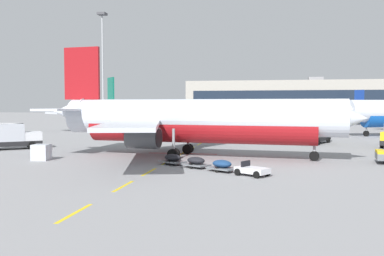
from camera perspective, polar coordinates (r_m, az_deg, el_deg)
The scene contains 11 objects.
ground at distance 66.53m, azimuth 21.00°, elevation -1.87°, with size 400.00×400.00×0.00m, color gray.
apron_paint_markings at distance 63.53m, azimuth 1.54°, elevation -1.88°, with size 8.00×95.29×0.01m.
airliner_foreground at distance 45.35m, azimuth 0.24°, elevation 1.07°, with size 34.82×34.48×12.20m.
airliner_mid_left at distance 131.88m, azimuth 18.49°, elevation 1.94°, with size 23.92×25.47×9.54m.
airliner_far_center at distance 94.50m, azimuth -8.40°, elevation 2.17°, with size 28.80×31.20×12.29m.
fuel_service_truck at distance 63.45m, azimuth 16.31°, elevation -0.53°, with size 5.14×7.36×3.14m.
ground_power_truck at distance 57.64m, azimuth -23.33°, elevation -1.03°, with size 6.97×6.24×3.14m.
baggage_train at distance 36.68m, azimuth 2.28°, elevation -4.81°, with size 10.51×7.56×1.14m.
uld_cargo_container at distance 45.43m, azimuth -19.63°, elevation -3.10°, with size 1.75×1.72×1.60m.
apron_light_mast_near at distance 95.16m, azimuth -11.95°, elevation 9.25°, with size 1.80×1.80×25.41m.
terminal_satellite at distance 187.09m, azimuth 12.45°, elevation 3.80°, with size 83.66×19.97×17.13m.
Camera 1 is at (27.99, -25.19, 5.65)m, focal length 39.60 mm.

